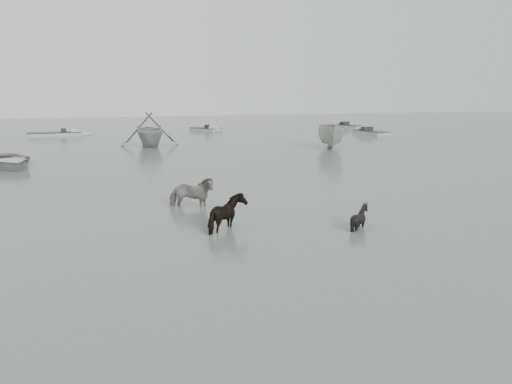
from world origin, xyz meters
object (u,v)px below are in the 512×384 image
pony_black (360,211)px  pony_pinto (191,188)px  pony_dark (228,209)px  rowboat_lead (6,158)px

pony_black → pony_pinto: bearing=48.3°
pony_dark → rowboat_lead: 18.86m
pony_pinto → pony_black: 6.54m
pony_black → rowboat_lead: bearing=39.2°
pony_dark → pony_black: 4.25m
rowboat_lead → pony_black: bearing=-74.7°
pony_dark → pony_black: (4.13, -0.96, -0.14)m
pony_pinto → rowboat_lead: size_ratio=0.35×
pony_dark → rowboat_lead: pony_dark is taller
pony_pinto → pony_black: size_ratio=1.63×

